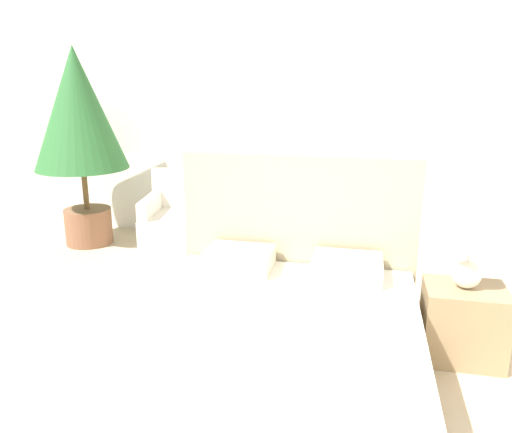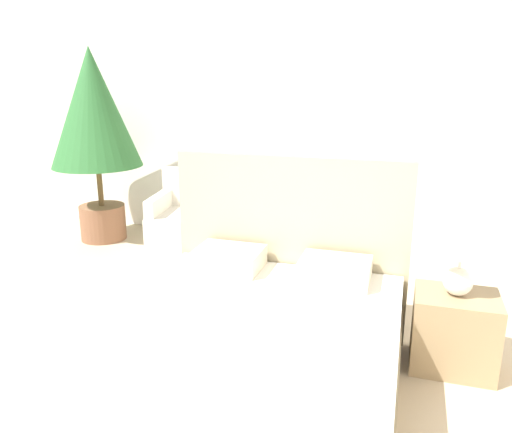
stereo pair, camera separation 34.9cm
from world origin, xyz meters
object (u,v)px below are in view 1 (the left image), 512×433
Objects in this scene: nightstand at (463,323)px; table_lamp at (471,242)px; armchair_near_window_left at (179,231)px; potted_palm at (79,118)px; bed at (274,353)px; side_table at (227,238)px; armchair_near_window_right at (275,237)px.

table_lamp reaches higher than nightstand.
potted_palm is at bearing 160.41° from armchair_near_window_left.
side_table is at bearing 112.27° from bed.
table_lamp is 2.51m from side_table.
side_table is (0.50, 0.02, -0.05)m from armchair_near_window_left.
armchair_near_window_right reaches higher than nightstand.
armchair_near_window_left is 0.42× the size of potted_palm.
bed reaches higher than table_lamp.
table_lamp reaches higher than armchair_near_window_left.
armchair_near_window_left is (-1.37, 2.10, -0.00)m from bed.
armchair_near_window_left is 1.62m from potted_palm.
armchair_near_window_right is 2.05m from nightstand.
bed is at bearing -67.73° from side_table.
potted_palm is 2.04m from side_table.
side_table is (1.67, -0.22, -1.15)m from potted_palm.
armchair_near_window_right is at bearing -2.55° from side_table.
bed is 2.14m from armchair_near_window_right.
table_lamp is (3.66, -1.63, -0.58)m from potted_palm.
bed is at bearing -87.02° from armchair_near_window_right.
potted_palm is 4.17m from nightstand.
table_lamp is at bearing -37.08° from armchair_near_window_left.
table_lamp is (1.12, 0.71, 0.51)m from bed.
bed is 2.51m from armchair_near_window_left.
table_lamp reaches higher than armchair_near_window_right.
nightstand is at bearing -37.08° from armchair_near_window_left.
bed is 1.34m from nightstand.
armchair_near_window_left is at bearing 123.18° from bed.
armchair_near_window_left and armchair_near_window_right have the same top height.
armchair_near_window_right is 2.10m from table_lamp.
nightstand is at bearing -49.90° from armchair_near_window_right.
table_lamp is (-0.01, 0.01, 0.56)m from nightstand.
armchair_near_window_right is at bearing 100.01° from bed.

